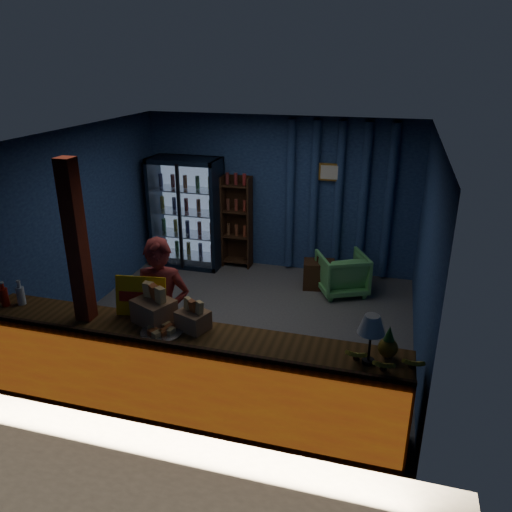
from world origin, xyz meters
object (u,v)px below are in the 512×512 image
at_px(pastry_tray, 162,331).
at_px(table_lamp, 372,326).
at_px(green_chair, 342,273).
at_px(shopkeeper, 162,313).

relative_size(pastry_tray, table_lamp, 0.89).
bearing_deg(pastry_tray, table_lamp, 0.91).
bearing_deg(green_chair, shopkeeper, 33.97).
distance_m(shopkeeper, green_chair, 3.33).
relative_size(green_chair, pastry_tray, 1.71).
distance_m(shopkeeper, table_lamp, 2.33).
height_order(green_chair, table_lamp, table_lamp).
bearing_deg(shopkeeper, pastry_tray, -76.31).
xyz_separation_m(pastry_tray, table_lamp, (1.96, 0.03, 0.34)).
bearing_deg(pastry_tray, shopkeeper, 115.89).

